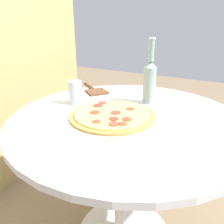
{
  "coord_description": "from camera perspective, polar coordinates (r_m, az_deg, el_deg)",
  "views": [
    {
      "loc": [
        -0.79,
        -0.38,
        1.1
      ],
      "look_at": [
        -0.04,
        0.05,
        0.75
      ],
      "focal_mm": 35.0,
      "sensor_mm": 36.0,
      "label": 1
    }
  ],
  "objects": [
    {
      "name": "table",
      "position": [
        1.03,
        3.65,
        -9.92
      ],
      "size": [
        1.0,
        1.0,
        0.73
      ],
      "color": "silver",
      "rests_on": "ground_plane"
    },
    {
      "name": "pizza",
      "position": [
        0.93,
        -0.01,
        -0.71
      ],
      "size": [
        0.36,
        0.36,
        0.02
      ],
      "color": "#B77F3D",
      "rests_on": "table"
    },
    {
      "name": "pizza_paddle",
      "position": [
        1.29,
        -4.67,
        5.75
      ],
      "size": [
        0.2,
        0.25,
        0.02
      ],
      "rotation": [
        0.0,
        0.0,
        0.95
      ],
      "color": "brown",
      "rests_on": "table"
    },
    {
      "name": "beer_bottle",
      "position": [
        1.08,
        9.79,
        8.21
      ],
      "size": [
        0.06,
        0.06,
        0.31
      ],
      "color": "gray",
      "rests_on": "table"
    },
    {
      "name": "drinking_glass",
      "position": [
        1.08,
        -9.57,
        5.04
      ],
      "size": [
        0.06,
        0.06,
        0.11
      ],
      "color": "#ADBCC6",
      "rests_on": "table"
    }
  ]
}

